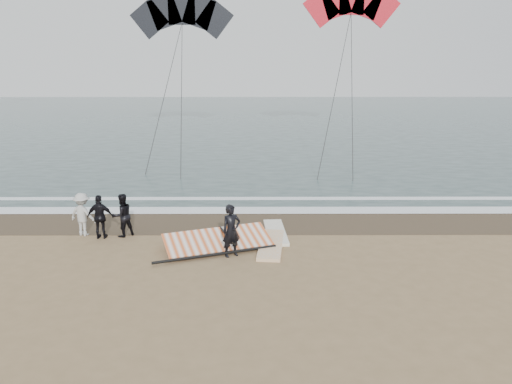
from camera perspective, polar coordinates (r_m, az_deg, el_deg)
ground at (r=14.61m, az=0.19°, el=-9.24°), size 120.00×120.00×0.00m
sea at (r=46.66m, az=-0.08°, el=8.04°), size 120.00×54.00×0.02m
wet_sand at (r=18.79m, az=0.10°, el=-3.46°), size 120.00×2.80×0.01m
foam_near at (r=20.11m, az=0.08°, el=-2.10°), size 120.00×0.90×0.01m
foam_far at (r=21.74m, az=0.06°, el=-0.74°), size 120.00×0.45×0.01m
man_main at (r=15.49m, az=-2.83°, el=-4.44°), size 0.73×0.65×1.67m
board_white at (r=16.52m, az=1.73°, el=-6.02°), size 1.00×2.71×0.11m
board_cream at (r=17.63m, az=2.26°, el=-4.61°), size 0.82×2.54×0.10m
trio_cluster at (r=17.97m, az=-17.40°, el=-2.56°), size 2.42×0.99×1.53m
sail_rig at (r=16.48m, az=-4.57°, el=-5.60°), size 3.78×2.78×0.49m
kite_red at (r=36.19m, az=10.84°, el=19.93°), size 7.27×5.96×14.77m
kite_dark at (r=36.48m, az=-8.46°, el=18.98°), size 8.03×6.01×14.39m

